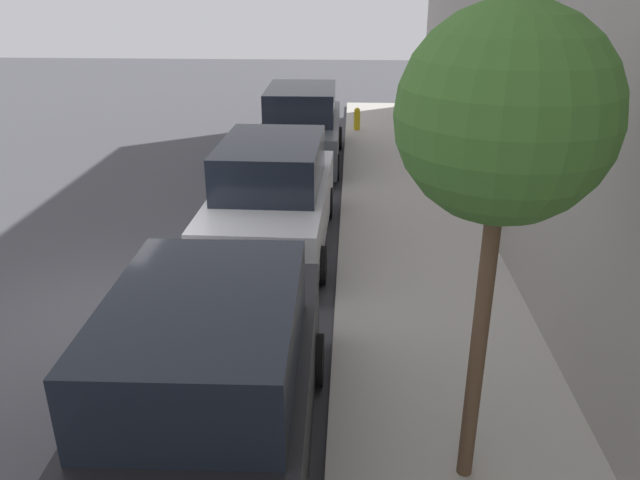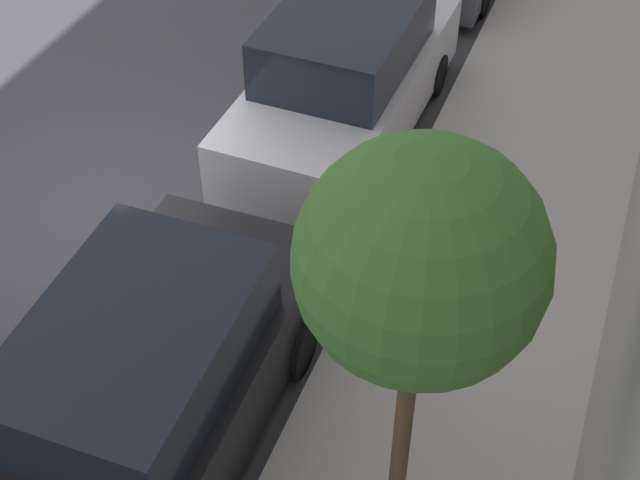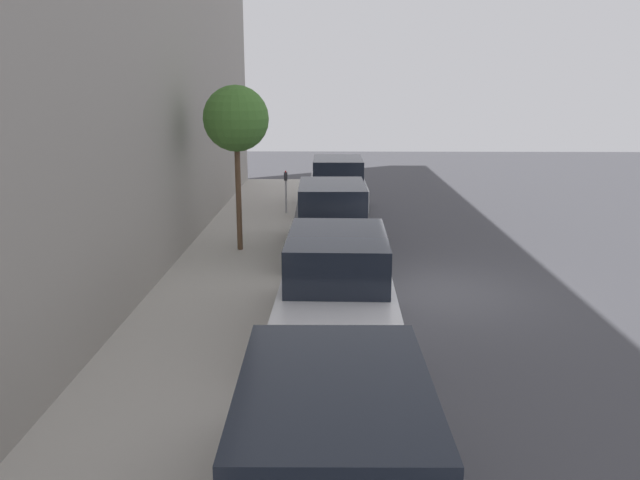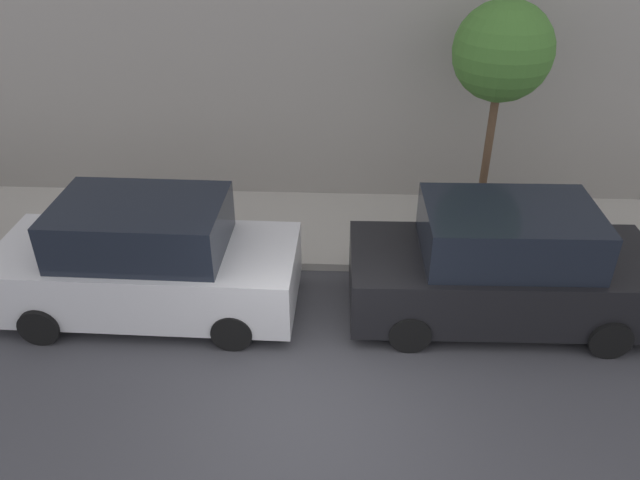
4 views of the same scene
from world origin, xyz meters
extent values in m
plane|color=#424247|center=(0.00, 0.00, 0.00)|extent=(60.00, 60.00, 0.00)
cube|color=#B2ADA3|center=(4.91, 0.00, 0.07)|extent=(2.83, 32.00, 0.15)
cube|color=black|center=(2.37, -2.94, 0.70)|extent=(2.04, 4.83, 0.96)
cube|color=black|center=(2.37, -2.94, 1.58)|extent=(1.77, 2.63, 0.80)
cylinder|color=black|center=(1.44, -1.45, 0.32)|extent=(0.22, 0.65, 0.65)
cylinder|color=black|center=(3.30, -1.45, 0.32)|extent=(0.22, 0.65, 0.65)
cube|color=silver|center=(2.29, 2.74, 0.70)|extent=(2.05, 4.83, 0.96)
cube|color=black|center=(2.29, 2.74, 1.58)|extent=(1.77, 2.63, 0.80)
cylinder|color=black|center=(1.36, 4.23, 0.32)|extent=(0.22, 0.63, 0.63)
cylinder|color=black|center=(3.22, 4.23, 0.32)|extent=(0.22, 0.63, 0.63)
cylinder|color=black|center=(1.36, 1.25, 0.32)|extent=(0.22, 0.63, 0.63)
cylinder|color=black|center=(3.22, 1.25, 0.32)|extent=(0.22, 0.63, 0.63)
cylinder|color=brown|center=(4.87, -3.03, 1.67)|extent=(0.15, 0.15, 3.04)
sphere|color=#42752D|center=(4.87, -3.03, 3.66)|extent=(1.71, 1.71, 1.71)
camera|label=1|loc=(3.70, -7.84, 4.65)|focal=35.00mm
camera|label=2|loc=(5.73, -7.09, 7.72)|focal=50.00mm
camera|label=3|loc=(2.42, 13.37, 4.53)|focal=35.00mm
camera|label=4|loc=(-5.93, -0.41, 6.45)|focal=35.00mm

